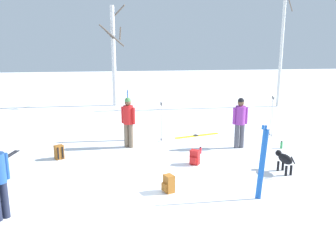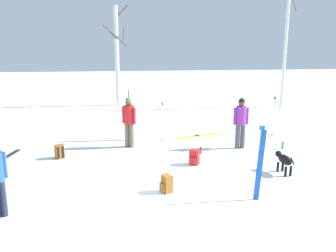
{
  "view_description": "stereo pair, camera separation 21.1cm",
  "coord_description": "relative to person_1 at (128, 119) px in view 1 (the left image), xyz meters",
  "views": [
    {
      "loc": [
        -0.83,
        -8.41,
        3.79
      ],
      "look_at": [
        0.46,
        2.64,
        1.0
      ],
      "focal_mm": 39.77,
      "sensor_mm": 36.0,
      "label": 1
    },
    {
      "loc": [
        -0.62,
        -8.44,
        3.79
      ],
      "look_at": [
        0.46,
        2.64,
        1.0
      ],
      "focal_mm": 39.77,
      "sensor_mm": 36.0,
      "label": 2
    }
  ],
  "objects": [
    {
      "name": "ground_plane",
      "position": [
        0.75,
        -3.81,
        -0.98
      ],
      "size": [
        60.0,
        60.0,
        0.0
      ],
      "primitive_type": "plane",
      "color": "white"
    },
    {
      "name": "person_1",
      "position": [
        0.0,
        0.0,
        0.0
      ],
      "size": [
        0.46,
        0.34,
        1.72
      ],
      "color": "#72604C",
      "rests_on": "ground_plane"
    },
    {
      "name": "person_2",
      "position": [
        3.71,
        -0.5,
        0.0
      ],
      "size": [
        0.52,
        0.34,
        1.72
      ],
      "color": "#4C4C56",
      "rests_on": "ground_plane"
    },
    {
      "name": "dog",
      "position": [
        4.26,
        -2.89,
        -0.59
      ],
      "size": [
        0.32,
        0.89,
        0.57
      ],
      "color": "black",
      "rests_on": "ground_plane"
    },
    {
      "name": "ski_pair_planted_0",
      "position": [
        0.0,
        0.86,
        -0.06
      ],
      "size": [
        0.05,
        0.19,
        1.85
      ],
      "color": "blue",
      "rests_on": "ground_plane"
    },
    {
      "name": "ski_pair_planted_1",
      "position": [
        2.99,
        -4.47,
        -0.09
      ],
      "size": [
        0.21,
        0.1,
        1.79
      ],
      "color": "blue",
      "rests_on": "ground_plane"
    },
    {
      "name": "ski_pair_lying_0",
      "position": [
        -3.89,
        -0.89,
        -0.97
      ],
      "size": [
        0.57,
        1.88,
        0.05
      ],
      "color": "black",
      "rests_on": "ground_plane"
    },
    {
      "name": "ski_pair_lying_1",
      "position": [
        2.58,
        1.13,
        -0.97
      ],
      "size": [
        1.79,
        0.69,
        0.05
      ],
      "color": "yellow",
      "rests_on": "ground_plane"
    },
    {
      "name": "ski_poles_0",
      "position": [
        1.17,
        0.57,
        -0.22
      ],
      "size": [
        0.07,
        0.21,
        1.42
      ],
      "color": "#B2B2BC",
      "rests_on": "ground_plane"
    },
    {
      "name": "ski_poles_1",
      "position": [
        5.32,
        0.73,
        -0.17
      ],
      "size": [
        0.07,
        0.25,
        1.53
      ],
      "color": "#B2B2BC",
      "rests_on": "ground_plane"
    },
    {
      "name": "backpack_0",
      "position": [
        -2.16,
        -0.99,
        -0.77
      ],
      "size": [
        0.33,
        0.34,
        0.44
      ],
      "color": "#99591E",
      "rests_on": "ground_plane"
    },
    {
      "name": "backpack_1",
      "position": [
        0.91,
        -3.84,
        -0.77
      ],
      "size": [
        0.34,
        0.32,
        0.44
      ],
      "color": "#99591E",
      "rests_on": "ground_plane"
    },
    {
      "name": "backpack_2",
      "position": [
        1.91,
        -1.95,
        -0.77
      ],
      "size": [
        0.33,
        0.34,
        0.44
      ],
      "color": "red",
      "rests_on": "ground_plane"
    },
    {
      "name": "water_bottle_0",
      "position": [
        5.12,
        -0.74,
        -0.86
      ],
      "size": [
        0.08,
        0.08,
        0.25
      ],
      "color": "green",
      "rests_on": "ground_plane"
    },
    {
      "name": "water_bottle_1",
      "position": [
        2.29,
        -0.96,
        -0.88
      ],
      "size": [
        0.08,
        0.08,
        0.22
      ],
      "color": "red",
      "rests_on": "ground_plane"
    },
    {
      "name": "birch_tree_2",
      "position": [
        -0.61,
        7.69,
        1.74
      ],
      "size": [
        1.35,
        1.36,
        5.2
      ],
      "color": "silver",
      "rests_on": "ground_plane"
    },
    {
      "name": "birch_tree_3",
      "position": [
        7.96,
        6.42,
        2.66
      ],
      "size": [
        1.79,
        1.54,
        6.88
      ],
      "color": "silver",
      "rests_on": "ground_plane"
    }
  ]
}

